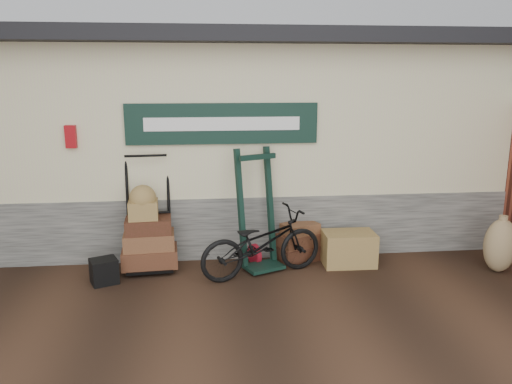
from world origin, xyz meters
TOP-DOWN VIEW (x-y plane):
  - ground at (0.00, 0.00)m, footprint 80.00×80.00m
  - station_building at (-0.01, 2.74)m, footprint 14.40×4.10m
  - porter_trolley at (-1.33, 0.85)m, footprint 0.93×0.72m
  - green_barrow at (0.15, 0.65)m, footprint 0.74×0.69m
  - suitcase_stack at (0.75, 0.85)m, footprint 0.73×0.61m
  - wicker_hamper at (1.42, 0.60)m, footprint 0.72×0.48m
  - black_trunk at (-1.86, 0.29)m, footprint 0.40×0.38m
  - bicycle at (0.17, 0.34)m, footprint 1.09×1.80m
  - burlap_sack_left at (3.36, 0.14)m, footprint 0.53×0.48m

SIDE VIEW (x-z plane):
  - ground at x=0.00m, z-range 0.00..0.00m
  - black_trunk at x=-1.86m, z-range 0.00..0.32m
  - wicker_hamper at x=1.42m, z-range 0.00..0.47m
  - suitcase_stack at x=0.75m, z-range 0.00..0.55m
  - burlap_sack_left at x=3.36m, z-range 0.00..0.73m
  - bicycle at x=0.17m, z-range 0.00..0.99m
  - green_barrow at x=0.15m, z-range 0.00..1.64m
  - porter_trolley at x=-1.33m, z-range 0.00..1.77m
  - station_building at x=-0.01m, z-range 0.01..3.21m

